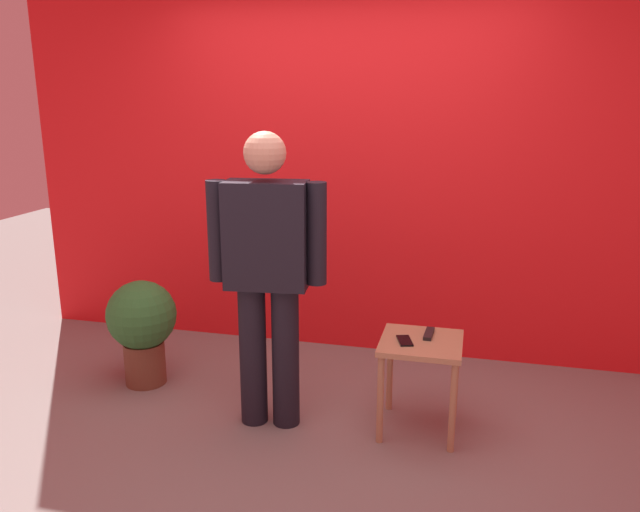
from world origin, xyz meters
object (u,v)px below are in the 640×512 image
Objects in this scene: side_table at (421,357)px; potted_plant at (142,324)px; standing_person at (267,267)px; cell_phone at (405,341)px; tv_remote at (429,334)px.

potted_plant is (-1.78, 0.16, -0.03)m from side_table.
potted_plant is (-0.95, 0.28, -0.51)m from standing_person.
side_table is at bearing 6.25° from cell_phone.
standing_person is 11.43× the size of cell_phone.
standing_person reaches higher than tv_remote.
tv_remote reaches higher than cell_phone.
cell_phone is 0.17m from tv_remote.
cell_phone is at bearing -6.64° from potted_plant.
tv_remote is at bearing 13.39° from standing_person.
potted_plant is at bearing -179.61° from tv_remote.
standing_person is 0.97m from tv_remote.
side_table is 3.13× the size of tv_remote.
cell_phone is 0.85× the size of tv_remote.
side_table is (0.83, 0.12, -0.49)m from standing_person.
standing_person reaches higher than potted_plant.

